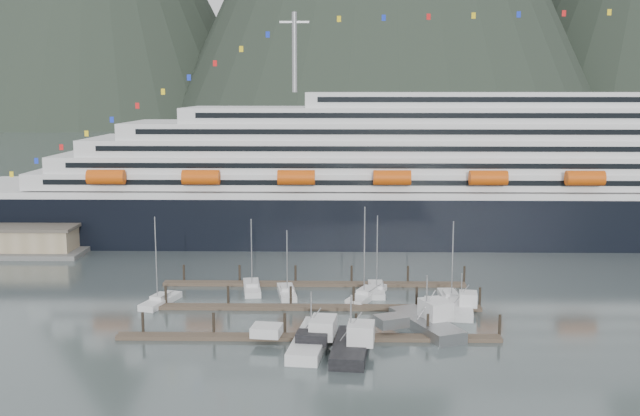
{
  "coord_description": "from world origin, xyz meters",
  "views": [
    {
      "loc": [
        -1.76,
        -99.59,
        30.78
      ],
      "look_at": [
        -4.17,
        22.0,
        11.54
      ],
      "focal_mm": 42.0,
      "sensor_mm": 36.0,
      "label": 1
    }
  ],
  "objects_px": {
    "trawler_b": "(349,345)",
    "trawler_c": "(310,338)",
    "sailboat_a": "(161,301)",
    "trawler_e": "(460,307)",
    "sailboat_g": "(376,290)",
    "trawler_d": "(425,323)",
    "cruise_ship": "(488,181)",
    "sailboat_b": "(252,288)",
    "sailboat_c": "(287,293)",
    "sailboat_d": "(367,295)",
    "sailboat_h": "(450,299)"
  },
  "relations": [
    {
      "from": "sailboat_d",
      "to": "trawler_b",
      "type": "relative_size",
      "value": 1.16
    },
    {
      "from": "cruise_ship",
      "to": "trawler_d",
      "type": "bearing_deg",
      "value": -108.16
    },
    {
      "from": "trawler_e",
      "to": "trawler_b",
      "type": "bearing_deg",
      "value": 144.9
    },
    {
      "from": "sailboat_d",
      "to": "trawler_d",
      "type": "height_order",
      "value": "sailboat_d"
    },
    {
      "from": "trawler_c",
      "to": "trawler_b",
      "type": "bearing_deg",
      "value": -111.13
    },
    {
      "from": "cruise_ship",
      "to": "trawler_c",
      "type": "bearing_deg",
      "value": -117.3
    },
    {
      "from": "sailboat_b",
      "to": "sailboat_g",
      "type": "relative_size",
      "value": 0.95
    },
    {
      "from": "sailboat_a",
      "to": "trawler_d",
      "type": "distance_m",
      "value": 38.63
    },
    {
      "from": "sailboat_g",
      "to": "trawler_e",
      "type": "distance_m",
      "value": 15.16
    },
    {
      "from": "sailboat_c",
      "to": "sailboat_d",
      "type": "relative_size",
      "value": 0.73
    },
    {
      "from": "sailboat_b",
      "to": "sailboat_d",
      "type": "relative_size",
      "value": 0.82
    },
    {
      "from": "cruise_ship",
      "to": "sailboat_g",
      "type": "height_order",
      "value": "cruise_ship"
    },
    {
      "from": "trawler_b",
      "to": "trawler_e",
      "type": "relative_size",
      "value": 1.26
    },
    {
      "from": "trawler_b",
      "to": "trawler_c",
      "type": "height_order",
      "value": "trawler_b"
    },
    {
      "from": "sailboat_h",
      "to": "trawler_e",
      "type": "xyz_separation_m",
      "value": [
        0.53,
        -5.47,
        0.41
      ]
    },
    {
      "from": "sailboat_h",
      "to": "sailboat_d",
      "type": "bearing_deg",
      "value": 80.53
    },
    {
      "from": "sailboat_b",
      "to": "trawler_c",
      "type": "relative_size",
      "value": 0.79
    },
    {
      "from": "sailboat_b",
      "to": "sailboat_d",
      "type": "distance_m",
      "value": 18.04
    },
    {
      "from": "trawler_c",
      "to": "cruise_ship",
      "type": "bearing_deg",
      "value": -19.92
    },
    {
      "from": "sailboat_c",
      "to": "sailboat_d",
      "type": "bearing_deg",
      "value": -104.6
    },
    {
      "from": "sailboat_d",
      "to": "trawler_c",
      "type": "bearing_deg",
      "value": -176.37
    },
    {
      "from": "cruise_ship",
      "to": "trawler_d",
      "type": "height_order",
      "value": "cruise_ship"
    },
    {
      "from": "sailboat_h",
      "to": "trawler_c",
      "type": "xyz_separation_m",
      "value": [
        -20.03,
        -19.63,
        0.52
      ]
    },
    {
      "from": "trawler_c",
      "to": "sailboat_a",
      "type": "bearing_deg",
      "value": 59.41
    },
    {
      "from": "sailboat_g",
      "to": "trawler_e",
      "type": "xyz_separation_m",
      "value": [
        11.14,
        -10.28,
        0.42
      ]
    },
    {
      "from": "sailboat_g",
      "to": "sailboat_c",
      "type": "bearing_deg",
      "value": 98.29
    },
    {
      "from": "sailboat_b",
      "to": "sailboat_g",
      "type": "height_order",
      "value": "sailboat_g"
    },
    {
      "from": "cruise_ship",
      "to": "sailboat_b",
      "type": "distance_m",
      "value": 62.53
    },
    {
      "from": "cruise_ship",
      "to": "sailboat_a",
      "type": "bearing_deg",
      "value": -138.78
    },
    {
      "from": "sailboat_g",
      "to": "sailboat_h",
      "type": "bearing_deg",
      "value": -114.07
    },
    {
      "from": "sailboat_d",
      "to": "trawler_d",
      "type": "bearing_deg",
      "value": -131.39
    },
    {
      "from": "sailboat_d",
      "to": "trawler_c",
      "type": "xyz_separation_m",
      "value": [
        -7.8,
        -21.3,
        0.52
      ]
    },
    {
      "from": "sailboat_g",
      "to": "trawler_d",
      "type": "xyz_separation_m",
      "value": [
        5.32,
        -18.11,
        0.59
      ]
    },
    {
      "from": "sailboat_b",
      "to": "sailboat_h",
      "type": "distance_m",
      "value": 30.36
    },
    {
      "from": "trawler_b",
      "to": "trawler_d",
      "type": "xyz_separation_m",
      "value": [
        9.96,
        8.92,
        0.01
      ]
    },
    {
      "from": "cruise_ship",
      "to": "trawler_d",
      "type": "distance_m",
      "value": 65.15
    },
    {
      "from": "sailboat_a",
      "to": "trawler_e",
      "type": "relative_size",
      "value": 1.36
    },
    {
      "from": "sailboat_c",
      "to": "sailboat_a",
      "type": "bearing_deg",
      "value": 97.13
    },
    {
      "from": "sailboat_g",
      "to": "trawler_c",
      "type": "bearing_deg",
      "value": 159.23
    },
    {
      "from": "trawler_c",
      "to": "trawler_d",
      "type": "xyz_separation_m",
      "value": [
        14.74,
        6.33,
        0.05
      ]
    },
    {
      "from": "sailboat_a",
      "to": "trawler_d",
      "type": "relative_size",
      "value": 0.97
    },
    {
      "from": "trawler_b",
      "to": "trawler_e",
      "type": "height_order",
      "value": "trawler_b"
    },
    {
      "from": "sailboat_c",
      "to": "sailboat_h",
      "type": "relative_size",
      "value": 0.84
    },
    {
      "from": "sailboat_b",
      "to": "trawler_d",
      "type": "bearing_deg",
      "value": -136.01
    },
    {
      "from": "trawler_d",
      "to": "sailboat_d",
      "type": "bearing_deg",
      "value": 1.96
    },
    {
      "from": "sailboat_c",
      "to": "sailboat_b",
      "type": "bearing_deg",
      "value": 56.67
    },
    {
      "from": "sailboat_h",
      "to": "trawler_b",
      "type": "distance_m",
      "value": 26.96
    },
    {
      "from": "cruise_ship",
      "to": "trawler_e",
      "type": "height_order",
      "value": "cruise_ship"
    },
    {
      "from": "sailboat_c",
      "to": "trawler_e",
      "type": "relative_size",
      "value": 1.07
    },
    {
      "from": "trawler_d",
      "to": "trawler_e",
      "type": "xyz_separation_m",
      "value": [
        5.82,
        7.84,
        -0.17
      ]
    }
  ]
}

